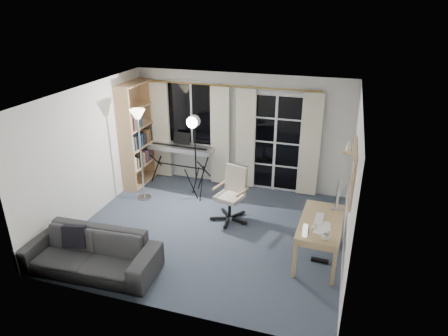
{
  "coord_description": "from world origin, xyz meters",
  "views": [
    {
      "loc": [
        2.02,
        -5.65,
        3.77
      ],
      "look_at": [
        0.16,
        0.35,
        1.07
      ],
      "focal_mm": 32.0,
      "sensor_mm": 36.0,
      "label": 1
    }
  ],
  "objects_px": {
    "bookshelf": "(135,137)",
    "studio_light": "(194,132)",
    "sofa": "(88,247)",
    "torchiere_lamp": "(139,128)",
    "desk": "(321,225)",
    "keyboard_piano": "(180,149)",
    "office_chair": "(233,189)",
    "mug": "(326,236)",
    "monitor": "(338,195)"
  },
  "relations": [
    {
      "from": "studio_light",
      "to": "sofa",
      "type": "distance_m",
      "value": 2.88
    },
    {
      "from": "mug",
      "to": "sofa",
      "type": "bearing_deg",
      "value": -166.37
    },
    {
      "from": "studio_light",
      "to": "mug",
      "type": "bearing_deg",
      "value": -31.83
    },
    {
      "from": "bookshelf",
      "to": "office_chair",
      "type": "bearing_deg",
      "value": -19.47
    },
    {
      "from": "bookshelf",
      "to": "desk",
      "type": "bearing_deg",
      "value": -22.21
    },
    {
      "from": "studio_light",
      "to": "desk",
      "type": "height_order",
      "value": "studio_light"
    },
    {
      "from": "desk",
      "to": "torchiere_lamp",
      "type": "bearing_deg",
      "value": 166.34
    },
    {
      "from": "bookshelf",
      "to": "office_chair",
      "type": "xyz_separation_m",
      "value": [
        2.4,
        -0.87,
        -0.45
      ]
    },
    {
      "from": "desk",
      "to": "monitor",
      "type": "bearing_deg",
      "value": 68.62
    },
    {
      "from": "keyboard_piano",
      "to": "office_chair",
      "type": "height_order",
      "value": "keyboard_piano"
    },
    {
      "from": "studio_light",
      "to": "desk",
      "type": "xyz_separation_m",
      "value": [
        2.54,
        -1.3,
        -0.84
      ]
    },
    {
      "from": "keyboard_piano",
      "to": "mug",
      "type": "bearing_deg",
      "value": -34.28
    },
    {
      "from": "bookshelf",
      "to": "sofa",
      "type": "relative_size",
      "value": 1.07
    },
    {
      "from": "desk",
      "to": "monitor",
      "type": "relative_size",
      "value": 2.64
    },
    {
      "from": "torchiere_lamp",
      "to": "monitor",
      "type": "height_order",
      "value": "torchiere_lamp"
    },
    {
      "from": "bookshelf",
      "to": "mug",
      "type": "relative_size",
      "value": 20.21
    },
    {
      "from": "desk",
      "to": "mug",
      "type": "relative_size",
      "value": 11.6
    },
    {
      "from": "office_chair",
      "to": "keyboard_piano",
      "type": "bearing_deg",
      "value": 158.52
    },
    {
      "from": "studio_light",
      "to": "sofa",
      "type": "xyz_separation_m",
      "value": [
        -0.68,
        -2.6,
        -1.02
      ]
    },
    {
      "from": "torchiere_lamp",
      "to": "keyboard_piano",
      "type": "height_order",
      "value": "torchiere_lamp"
    },
    {
      "from": "bookshelf",
      "to": "studio_light",
      "type": "relative_size",
      "value": 1.24
    },
    {
      "from": "sofa",
      "to": "torchiere_lamp",
      "type": "bearing_deg",
      "value": 95.54
    },
    {
      "from": "monitor",
      "to": "sofa",
      "type": "distance_m",
      "value": 3.87
    },
    {
      "from": "torchiere_lamp",
      "to": "monitor",
      "type": "distance_m",
      "value": 3.82
    },
    {
      "from": "torchiere_lamp",
      "to": "desk",
      "type": "xyz_separation_m",
      "value": [
        3.54,
        -1.01,
        -0.9
      ]
    },
    {
      "from": "monitor",
      "to": "sofa",
      "type": "xyz_separation_m",
      "value": [
        -3.41,
        -1.75,
        -0.52
      ]
    },
    {
      "from": "monitor",
      "to": "bookshelf",
      "type": "bearing_deg",
      "value": 166.08
    },
    {
      "from": "monitor",
      "to": "sofa",
      "type": "bearing_deg",
      "value": -150.55
    },
    {
      "from": "keyboard_piano",
      "to": "studio_light",
      "type": "xyz_separation_m",
      "value": [
        0.58,
        -0.65,
        0.64
      ]
    },
    {
      "from": "mug",
      "to": "keyboard_piano",
      "type": "bearing_deg",
      "value": 142.81
    },
    {
      "from": "mug",
      "to": "office_chair",
      "type": "bearing_deg",
      "value": 142.73
    },
    {
      "from": "bookshelf",
      "to": "desk",
      "type": "height_order",
      "value": "bookshelf"
    },
    {
      "from": "office_chair",
      "to": "monitor",
      "type": "height_order",
      "value": "monitor"
    },
    {
      "from": "monitor",
      "to": "torchiere_lamp",
      "type": "bearing_deg",
      "value": 173.75
    },
    {
      "from": "keyboard_piano",
      "to": "desk",
      "type": "relative_size",
      "value": 1.14
    },
    {
      "from": "monitor",
      "to": "mug",
      "type": "relative_size",
      "value": 4.4
    },
    {
      "from": "desk",
      "to": "mug",
      "type": "height_order",
      "value": "mug"
    },
    {
      "from": "office_chair",
      "to": "sofa",
      "type": "xyz_separation_m",
      "value": [
        -1.6,
        -2.11,
        -0.19
      ]
    },
    {
      "from": "desk",
      "to": "studio_light",
      "type": "bearing_deg",
      "value": 155.16
    },
    {
      "from": "torchiere_lamp",
      "to": "desk",
      "type": "distance_m",
      "value": 3.79
    },
    {
      "from": "bookshelf",
      "to": "keyboard_piano",
      "type": "bearing_deg",
      "value": 17.48
    },
    {
      "from": "bookshelf",
      "to": "sofa",
      "type": "height_order",
      "value": "bookshelf"
    },
    {
      "from": "studio_light",
      "to": "sofa",
      "type": "relative_size",
      "value": 0.86
    },
    {
      "from": "bookshelf",
      "to": "keyboard_piano",
      "type": "relative_size",
      "value": 1.52
    },
    {
      "from": "bookshelf",
      "to": "studio_light",
      "type": "xyz_separation_m",
      "value": [
        1.47,
        -0.37,
        0.38
      ]
    },
    {
      "from": "studio_light",
      "to": "office_chair",
      "type": "relative_size",
      "value": 1.76
    },
    {
      "from": "sofa",
      "to": "mug",
      "type": "bearing_deg",
      "value": 11.23
    },
    {
      "from": "bookshelf",
      "to": "office_chair",
      "type": "distance_m",
      "value": 2.59
    },
    {
      "from": "office_chair",
      "to": "bookshelf",
      "type": "bearing_deg",
      "value": 175.76
    },
    {
      "from": "studio_light",
      "to": "sofa",
      "type": "height_order",
      "value": "studio_light"
    }
  ]
}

